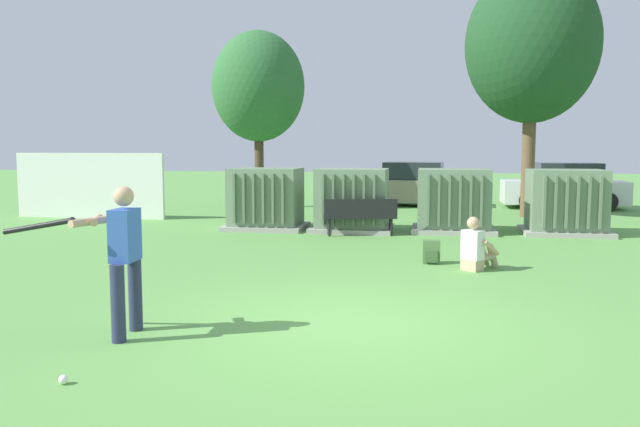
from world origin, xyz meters
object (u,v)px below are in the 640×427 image
Objects in this scene: batter at (121,253)px; park_bench at (360,214)px; parked_car_leftmost at (410,185)px; sports_ball at (63,380)px; seated_spectator at (476,249)px; transformer_east at (566,203)px; transformer_mid_west at (352,201)px; transformer_mid_east at (454,201)px; parked_car_left_of_center at (564,187)px; transformer_west at (266,199)px; backpack at (431,252)px.

park_bench is at bearing 78.60° from batter.
sports_ball is at bearing -97.68° from parked_car_leftmost.
seated_spectator is at bearing 48.30° from batter.
parked_car_leftmost is at bearing 119.20° from transformer_east.
transformer_mid_west and transformer_mid_east have the same top height.
sports_ball is 20.44m from parked_car_left_of_center.
transformer_east is (7.66, 0.28, 0.00)m from transformer_west.
parked_car_leftmost is at bearing 81.07° from batter.
batter is at bearing -98.93° from parked_car_leftmost.
parked_car_left_of_center reaches higher than backpack.
transformer_east is at bearing -100.65° from parked_car_left_of_center.
backpack is at bearing -86.26° from parked_car_leftmost.
transformer_east is 0.49× the size of parked_car_leftmost.
transformer_west is 23.33× the size of sports_ball.
seated_spectator is at bearing -107.31° from parked_car_left_of_center.
transformer_west is at bearing 134.24° from backpack.
transformer_mid_west is at bearing 81.38° from batter.
transformer_west is 1.00× the size of transformer_east.
transformer_mid_east reaches higher than backpack.
batter reaches higher than parked_car_leftmost.
transformer_mid_east is 1.00× the size of transformer_east.
parked_car_leftmost reaches higher than backpack.
park_bench is at bearing -127.32° from parked_car_left_of_center.
transformer_mid_west is 1.00× the size of transformer_mid_east.
parked_car_left_of_center is (6.39, 8.38, 0.22)m from park_bench.
transformer_mid_east is 23.33× the size of sports_ball.
transformer_mid_east is 10.82m from batter.
transformer_west is 2.31m from transformer_mid_west.
transformer_east is 2.18× the size of seated_spectator.
batter is at bearing -85.15° from transformer_west.
parked_car_leftmost is (3.57, 7.61, -0.04)m from transformer_west.
parked_car_leftmost is (-0.79, 12.08, 0.54)m from backpack.
transformer_east reaches higher than backpack.
park_bench is 9.07m from batter.
seated_spectator is at bearing -44.05° from transformer_west.
parked_car_left_of_center is (4.65, 11.94, 0.54)m from backpack.
sports_ball is (-6.65, -11.61, -0.74)m from transformer_east.
sports_ball is at bearing -83.34° from batter.
sports_ball is 0.02× the size of parked_car_leftmost.
seated_spectator is (4.30, 4.83, -0.60)m from batter.
transformer_west is at bearing 94.85° from batter.
transformer_west is 9.84m from batter.
batter is 3.95× the size of backpack.
seated_spectator is at bearing -115.68° from transformer_east.
backpack is at bearing 64.00° from sports_ball.
park_bench is 3.97m from backpack.
seated_spectator reaches higher than park_bench.
transformer_mid_west is at bearing 114.65° from backpack.
backpack is (3.52, 5.33, -0.76)m from batter.
batter is 17.62m from parked_car_leftmost.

